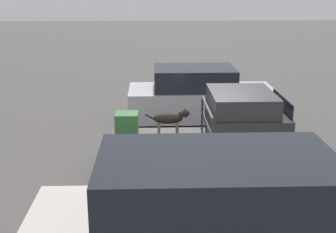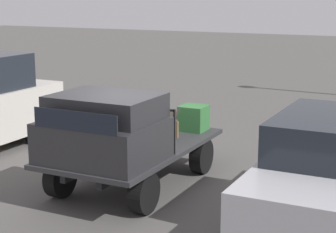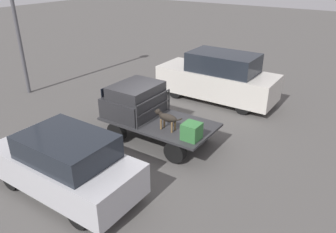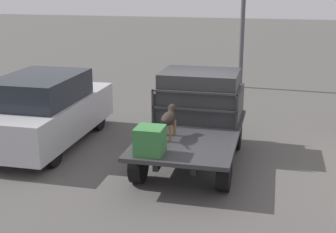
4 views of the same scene
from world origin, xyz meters
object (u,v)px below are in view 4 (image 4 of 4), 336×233
flatbed_truck (192,139)px  dog (169,118)px  cargo_crate (150,141)px  parked_sedan (45,110)px

flatbed_truck → dog: dog is taller
dog → cargo_crate: bearing=-172.5°
dog → cargo_crate: (-0.98, 0.12, -0.15)m
parked_sedan → dog: bearing=-109.2°
dog → parked_sedan: (0.97, 3.22, -0.31)m
dog → flatbed_truck: bearing=-20.0°
dog → parked_sedan: 3.37m
dog → parked_sedan: parked_sedan is taller
flatbed_truck → dog: (-0.55, 0.38, 0.60)m
parked_sedan → cargo_crate: bearing=-124.7°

